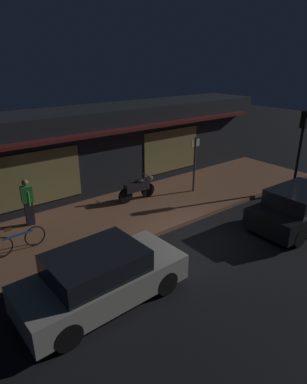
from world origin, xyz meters
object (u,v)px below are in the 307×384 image
object	(u,v)px
person_photographer	(28,201)
sign_post	(195,161)
parked_car_far	(301,208)
traffic_light_pole	(302,138)
bicycle_parked	(19,241)
motorcycle	(137,188)
parked_car_near	(101,277)

from	to	relation	value
person_photographer	sign_post	world-z (taller)	sign_post
sign_post	parked_car_far	world-z (taller)	sign_post
sign_post	parked_car_far	xyz separation A→B (m)	(0.86, -4.46, -0.81)
person_photographer	traffic_light_pole	size ratio (longest dim) A/B	0.46
bicycle_parked	parked_car_far	world-z (taller)	parked_car_far
motorcycle	bicycle_parked	bearing A→B (deg)	-168.38
parked_car_near	traffic_light_pole	bearing A→B (deg)	5.55
sign_post	parked_car_far	distance (m)	4.61
motorcycle	parked_car_far	distance (m)	6.17
motorcycle	parked_car_near	size ratio (longest dim) A/B	0.41
motorcycle	parked_car_far	xyz separation A→B (m)	(3.36, -5.18, 0.06)
motorcycle	sign_post	xyz separation A→B (m)	(2.50, -0.72, 0.86)
parked_car_near	parked_car_far	bearing A→B (deg)	-6.06
parked_car_near	sign_post	bearing A→B (deg)	28.73
traffic_light_pole	parked_car_near	distance (m)	10.41
motorcycle	parked_car_far	world-z (taller)	parked_car_far
sign_post	parked_car_near	world-z (taller)	sign_post
traffic_light_pole	parked_car_near	world-z (taller)	traffic_light_pole
motorcycle	sign_post	world-z (taller)	sign_post
traffic_light_pole	parked_car_near	bearing A→B (deg)	-174.45
traffic_light_pole	parked_car_far	world-z (taller)	traffic_light_pole
person_photographer	parked_car_far	world-z (taller)	person_photographer
motorcycle	sign_post	size ratio (longest dim) A/B	0.71
person_photographer	sign_post	xyz separation A→B (m)	(6.74, -1.22, 0.48)
person_photographer	parked_car_near	xyz separation A→B (m)	(0.07, -4.88, -0.32)
bicycle_parked	motorcycle	bearing A→B (deg)	11.62
bicycle_parked	parked_car_near	bearing A→B (deg)	-74.36
person_photographer	sign_post	distance (m)	6.87
bicycle_parked	parked_car_near	size ratio (longest dim) A/B	0.40
sign_post	traffic_light_pole	size ratio (longest dim) A/B	0.67
motorcycle	traffic_light_pole	distance (m)	7.15
parked_car_near	parked_car_far	xyz separation A→B (m)	(7.54, -0.80, 0.00)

